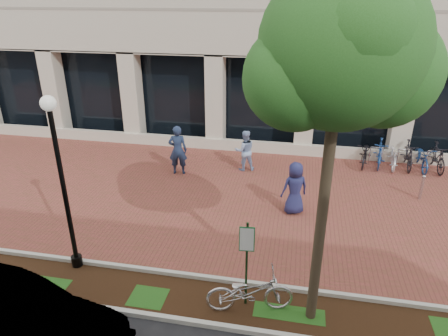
% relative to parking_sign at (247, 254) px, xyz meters
% --- Properties ---
extents(ground, '(120.00, 120.00, 0.00)m').
position_rel_parking_sign_xyz_m(ground, '(-0.87, 5.15, -1.42)').
color(ground, black).
rests_on(ground, ground).
extents(brick_plaza, '(40.00, 9.00, 0.01)m').
position_rel_parking_sign_xyz_m(brick_plaza, '(-0.87, 5.15, -1.41)').
color(brick_plaza, brown).
rests_on(brick_plaza, ground).
extents(planting_strip, '(40.00, 1.50, 0.01)m').
position_rel_parking_sign_xyz_m(planting_strip, '(-0.87, -0.10, -1.41)').
color(planting_strip, black).
rests_on(planting_strip, ground).
extents(curb_plaza_side, '(40.00, 0.12, 0.12)m').
position_rel_parking_sign_xyz_m(curb_plaza_side, '(-0.87, 0.65, -1.36)').
color(curb_plaza_side, beige).
rests_on(curb_plaza_side, ground).
extents(curb_street_side, '(40.00, 0.12, 0.12)m').
position_rel_parking_sign_xyz_m(curb_street_side, '(-0.87, -0.85, -1.36)').
color(curb_street_side, beige).
rests_on(curb_street_side, ground).
extents(parking_sign, '(0.34, 0.07, 2.21)m').
position_rel_parking_sign_xyz_m(parking_sign, '(0.00, 0.00, 0.00)').
color(parking_sign, '#123316').
rests_on(parking_sign, ground).
extents(lamppost, '(0.36, 0.36, 4.60)m').
position_rel_parking_sign_xyz_m(lamppost, '(-4.60, 0.55, 1.17)').
color(lamppost, black).
rests_on(lamppost, ground).
extents(street_tree, '(3.38, 2.82, 7.26)m').
position_rel_parking_sign_xyz_m(street_tree, '(1.54, -0.08, 4.23)').
color(street_tree, '#473B28').
rests_on(street_tree, ground).
extents(locked_bicycle, '(2.09, 1.14, 1.04)m').
position_rel_parking_sign_xyz_m(locked_bicycle, '(0.11, -0.16, -0.90)').
color(locked_bicycle, '#BCBCC1').
rests_on(locked_bicycle, ground).
extents(pedestrian_left, '(0.79, 0.58, 1.99)m').
position_rel_parking_sign_xyz_m(pedestrian_left, '(-3.67, 6.73, -0.42)').
color(pedestrian_left, '#1D2B49').
rests_on(pedestrian_left, ground).
extents(pedestrian_mid, '(0.98, 0.87, 1.68)m').
position_rel_parking_sign_xyz_m(pedestrian_mid, '(-1.15, 7.58, -0.58)').
color(pedestrian_mid, '#93AEDB').
rests_on(pedestrian_mid, ground).
extents(pedestrian_right, '(1.02, 0.87, 1.77)m').
position_rel_parking_sign_xyz_m(pedestrian_right, '(0.93, 4.50, -0.53)').
color(pedestrian_right, navy).
rests_on(pedestrian_right, ground).
extents(bollard, '(0.12, 0.12, 0.93)m').
position_rel_parking_sign_xyz_m(bollard, '(5.26, 6.27, -0.95)').
color(bollard, '#B3B4B8').
rests_on(bollard, ground).
extents(bike_rack_cluster, '(3.59, 2.01, 1.12)m').
position_rel_parking_sign_xyz_m(bike_rack_cluster, '(5.08, 9.08, -0.89)').
color(bike_rack_cluster, black).
rests_on(bike_rack_cluster, ground).
extents(sedan_near_curb, '(4.81, 2.01, 1.55)m').
position_rel_parking_sign_xyz_m(sedan_near_curb, '(-4.37, -2.33, -0.65)').
color(sedan_near_curb, silver).
rests_on(sedan_near_curb, ground).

